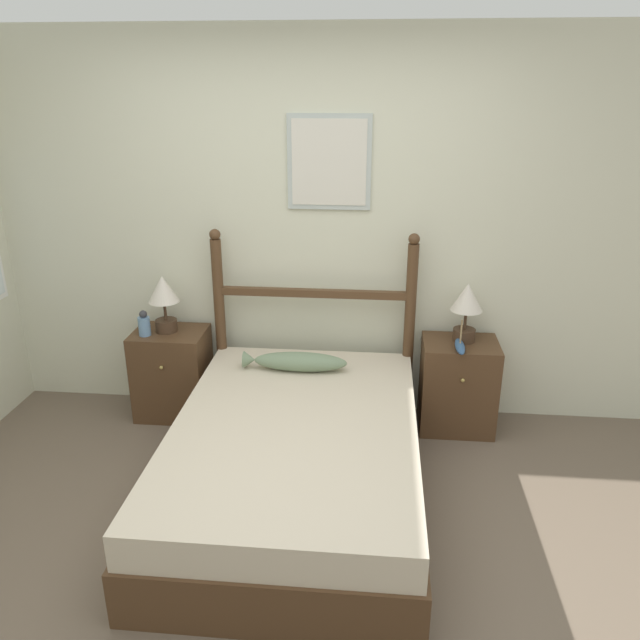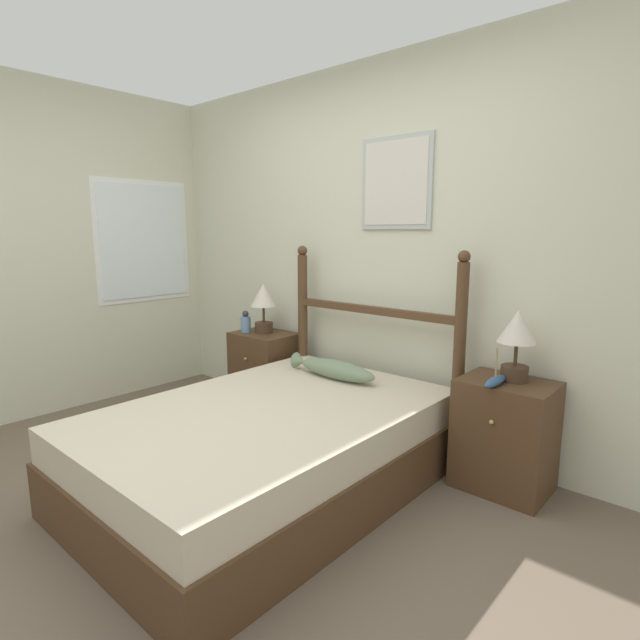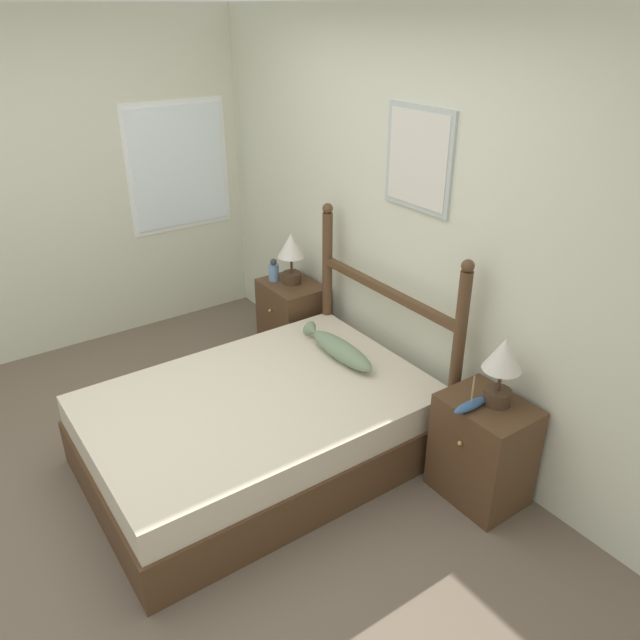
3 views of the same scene
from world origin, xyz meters
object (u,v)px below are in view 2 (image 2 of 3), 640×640
object	(u,v)px
nightstand_right	(505,435)
model_boat	(495,381)
nightstand_left	(265,370)
table_lamp_right	(517,335)
table_lamp_left	(263,301)
fish_pillow	(334,369)
bed	(269,448)
bottle	(246,323)

from	to	relation	value
nightstand_right	model_boat	world-z (taller)	model_boat
nightstand_left	table_lamp_right	xyz separation A→B (m)	(1.98, 0.03, 0.56)
table_lamp_left	fish_pillow	size ratio (longest dim) A/B	0.59
bed	fish_pillow	distance (m)	0.72
table_lamp_right	bottle	distance (m)	2.12
nightstand_right	table_lamp_right	distance (m)	0.57
nightstand_right	table_lamp_right	xyz separation A→B (m)	(0.02, 0.03, 0.56)
bottle	fish_pillow	world-z (taller)	bottle
table_lamp_left	fish_pillow	xyz separation A→B (m)	(0.92, -0.23, -0.34)
nightstand_right	fish_pillow	bearing A→B (deg)	-168.44
model_boat	fish_pillow	world-z (taller)	model_boat
nightstand_right	table_lamp_right	bearing A→B (deg)	63.49
nightstand_left	fish_pillow	size ratio (longest dim) A/B	0.93
table_lamp_right	model_boat	bearing A→B (deg)	-105.19
bed	fish_pillow	xyz separation A→B (m)	(-0.08, 0.65, 0.30)
bed	bottle	size ratio (longest dim) A/B	11.38
table_lamp_left	bed	bearing A→B (deg)	-41.51
nightstand_left	fish_pillow	distance (m)	0.96
nightstand_left	fish_pillow	xyz separation A→B (m)	(0.90, -0.22, 0.23)
model_boat	table_lamp_left	bearing A→B (deg)	176.11
model_boat	fish_pillow	size ratio (longest dim) A/B	0.36
nightstand_right	fish_pillow	distance (m)	1.10
nightstand_right	fish_pillow	size ratio (longest dim) A/B	0.93
table_lamp_left	nightstand_left	bearing A→B (deg)	-36.68
table_lamp_left	fish_pillow	distance (m)	1.00
bottle	model_boat	size ratio (longest dim) A/B	0.73
bed	bottle	distance (m)	1.45
table_lamp_left	table_lamp_right	bearing A→B (deg)	0.63
nightstand_right	model_boat	xyz separation A→B (m)	(-0.03, -0.12, 0.34)
table_lamp_right	model_boat	size ratio (longest dim) A/B	1.63
bottle	nightstand_right	bearing A→B (deg)	2.02
nightstand_right	table_lamp_left	distance (m)	2.05
table_lamp_left	table_lamp_right	distance (m)	1.99
table_lamp_right	table_lamp_left	bearing A→B (deg)	-179.37
fish_pillow	bottle	bearing A→B (deg)	172.22
model_boat	nightstand_left	bearing A→B (deg)	176.43
nightstand_left	fish_pillow	bearing A→B (deg)	-13.47
nightstand_left	table_lamp_left	size ratio (longest dim) A/B	1.59
nightstand_left	bottle	world-z (taller)	bottle
bed	bottle	xyz separation A→B (m)	(-1.12, 0.80, 0.46)
nightstand_right	model_boat	bearing A→B (deg)	-101.73
nightstand_left	table_lamp_left	bearing A→B (deg)	143.32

